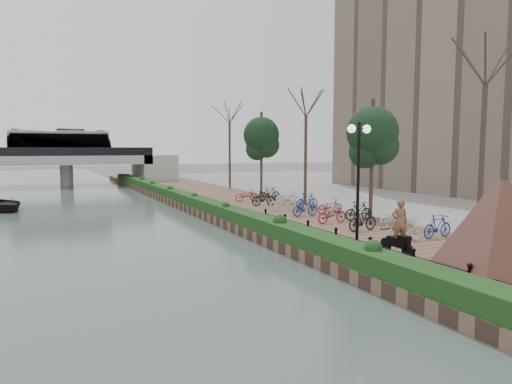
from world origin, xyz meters
TOP-DOWN VIEW (x-y plane):
  - ground at (0.00, 0.00)m, footprint 220.00×220.00m
  - promenade at (4.00, 17.50)m, footprint 8.00×75.00m
  - inland_pavement at (20.00, 17.50)m, footprint 24.00×75.00m
  - hedge at (0.60, 20.00)m, footprint 1.10×56.00m
  - chain_fence at (1.40, 2.00)m, footprint 0.10×14.10m
  - granite_monument at (2.73, -2.84)m, footprint 5.34×5.34m
  - lamppost at (2.20, 2.75)m, footprint 1.02×0.32m
  - motorcycle at (2.59, 1.02)m, footprint 0.52×1.46m
  - pedestrian at (4.00, 2.41)m, footprint 0.77×0.65m
  - bicycle_parking at (5.49, 10.58)m, footprint 2.40×17.32m
  - street_trees at (8.00, 12.68)m, footprint 3.20×37.12m
  - boat at (-11.18, 24.40)m, footprint 4.74×5.44m

SIDE VIEW (x-z plane):
  - ground at x=0.00m, z-range 0.00..0.00m
  - promenade at x=4.00m, z-range 0.00..0.50m
  - inland_pavement at x=20.00m, z-range 0.00..0.50m
  - boat at x=-11.18m, z-range 0.02..0.96m
  - hedge at x=0.60m, z-range 0.50..1.10m
  - chain_fence at x=1.40m, z-range 0.50..1.20m
  - motorcycle at x=2.59m, z-range 0.50..1.40m
  - bicycle_parking at x=5.49m, z-range 0.47..1.47m
  - pedestrian at x=4.00m, z-range 0.50..2.30m
  - granite_monument at x=2.73m, z-range 0.52..3.43m
  - street_trees at x=8.00m, z-range 0.29..7.09m
  - lamppost at x=2.20m, z-range 1.56..6.33m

